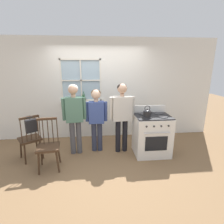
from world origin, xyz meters
TOP-DOWN VIEW (x-y plane):
  - ground_plane at (0.00, 0.00)m, footprint 16.00×16.00m
  - wall_back at (0.02, 1.40)m, footprint 6.40×0.16m
  - chair_by_window at (-1.52, 0.25)m, footprint 0.57×0.57m
  - chair_near_wall at (-1.04, -0.15)m, footprint 0.46×0.45m
  - person_elderly_left at (-0.57, 0.43)m, footprint 0.53×0.25m
  - person_teen_center at (-0.08, 0.51)m, footprint 0.50×0.24m
  - person_adult_right at (0.49, 0.41)m, footprint 0.59×0.26m
  - stove at (1.16, 0.24)m, footprint 0.78×0.68m
  - kettle at (0.99, 0.11)m, footprint 0.21×0.17m
  - potted_plant at (-0.41, 1.31)m, footprint 0.12×0.12m
  - handbag at (-1.39, 0.06)m, footprint 0.25×0.25m

SIDE VIEW (x-z plane):
  - ground_plane at x=0.00m, z-range 0.00..0.00m
  - chair_by_window at x=-1.52m, z-range -0.04..0.97m
  - chair_near_wall at x=-1.04m, z-range -0.04..0.97m
  - stove at x=1.16m, z-range -0.07..1.01m
  - handbag at x=-1.39m, z-range 0.69..1.00m
  - person_teen_center at x=-0.08m, z-range 0.17..1.65m
  - person_elderly_left at x=-0.57m, z-range 0.18..1.78m
  - person_adult_right at x=0.49m, z-range 0.19..1.80m
  - kettle at x=0.99m, z-range 0.90..1.15m
  - potted_plant at x=-0.41m, z-range 0.99..1.29m
  - wall_back at x=0.02m, z-range -0.01..2.69m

